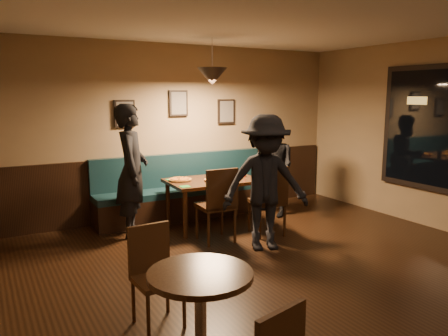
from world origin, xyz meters
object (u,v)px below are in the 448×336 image
chair_near_left (216,204)px  tabasco_bottle (245,173)px  diner_front (266,183)px  dining_table (213,203)px  cafe_chair_far (158,278)px  chair_near_right (267,200)px  soda_glass (255,174)px  diner_right (273,168)px  diner_left (132,171)px  booth_bench (186,187)px  cafe_table (201,324)px

chair_near_left → tabasco_bottle: chair_near_left is taller
tabasco_bottle → diner_front: bearing=-109.9°
dining_table → cafe_chair_far: 2.97m
tabasco_bottle → cafe_chair_far: cafe_chair_far is taller
chair_near_right → soda_glass: size_ratio=6.54×
dining_table → tabasco_bottle: tabasco_bottle is taller
diner_right → soda_glass: (-0.58, -0.33, 0.00)m
chair_near_left → diner_left: (-0.91, 0.79, 0.42)m
booth_bench → chair_near_left: (-0.15, -1.29, 0.02)m
booth_bench → chair_near_right: size_ratio=2.98×
diner_right → soda_glass: size_ratio=10.34×
chair_near_right → diner_right: diner_right is taller
cafe_table → chair_near_left: bearing=59.7°
booth_bench → diner_front: (0.26, -1.88, 0.37)m
cafe_table → tabasco_bottle: bearing=53.4°
diner_front → tabasco_bottle: bearing=88.1°
booth_bench → cafe_table: booth_bench is taller
chair_near_left → diner_right: size_ratio=0.65×
dining_table → cafe_table: bearing=-117.0°
chair_near_right → diner_left: size_ratio=0.54×
chair_near_left → soda_glass: 0.98m
chair_near_left → cafe_chair_far: chair_near_left is taller
dining_table → tabasco_bottle: 0.69m
booth_bench → diner_front: 1.93m
soda_glass → chair_near_right: bearing=-101.2°
diner_left → soda_glass: 1.83m
chair_near_left → soda_glass: size_ratio=6.70×
diner_right → cafe_table: (-2.93, -3.22, -0.41)m
dining_table → cafe_chair_far: size_ratio=1.55×
soda_glass → diner_front: bearing=-115.9°
booth_bench → dining_table: booth_bench is taller
cafe_chair_far → tabasco_bottle: bearing=-138.6°
soda_glass → tabasco_bottle: size_ratio=1.32×
booth_bench → diner_right: diner_right is taller
chair_near_right → cafe_table: 3.33m
chair_near_right → diner_left: bearing=161.9°
diner_front → soda_glass: size_ratio=11.34×
dining_table → diner_left: (-1.20, 0.16, 0.57)m
cafe_table → chair_near_right: bearing=47.2°
dining_table → chair_near_right: (0.49, -0.73, 0.14)m
dining_table → soda_glass: size_ratio=8.77×
booth_bench → tabasco_bottle: bearing=-45.4°
chair_near_right → diner_front: size_ratio=0.58×
tabasco_bottle → cafe_table: bearing=-126.6°
dining_table → diner_left: diner_left is taller
dining_table → diner_right: 1.24m
diner_left → cafe_table: diner_left is taller
diner_front → chair_near_left: bearing=143.0°
diner_right → tabasco_bottle: size_ratio=13.65×
chair_near_right → chair_near_left: bearing=-177.6°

